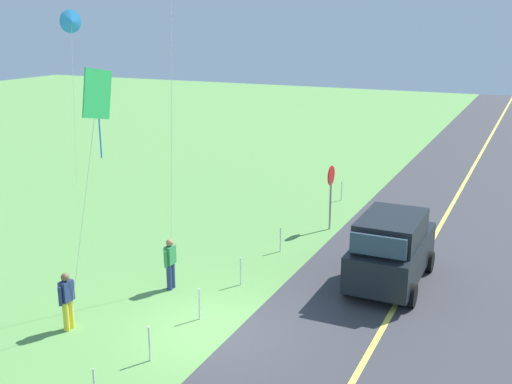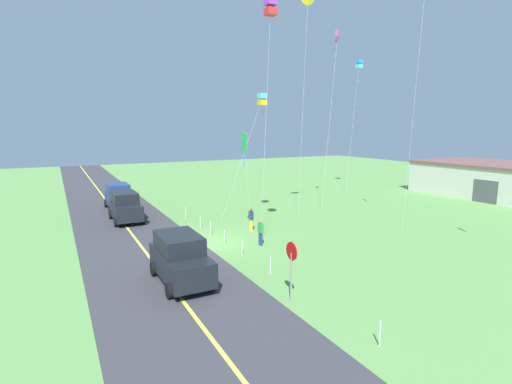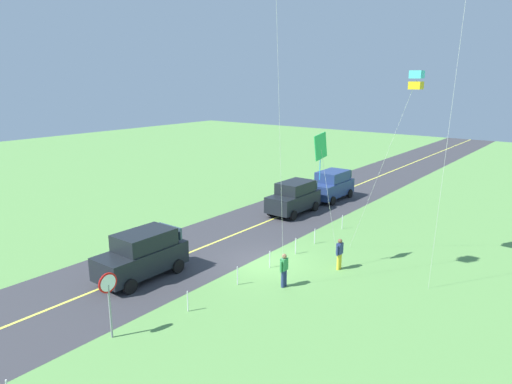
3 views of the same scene
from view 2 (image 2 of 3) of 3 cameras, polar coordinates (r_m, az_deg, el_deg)
ground_plane at (r=24.18m, az=-6.63°, el=-7.71°), size 120.00×120.00×0.10m
asphalt_road at (r=23.11m, az=-16.03°, el=-8.70°), size 120.00×7.00×0.00m
road_centre_stripe at (r=23.11m, az=-16.03°, el=-8.69°), size 120.00×0.16×0.00m
car_suv_foreground at (r=18.22m, az=-11.20°, el=-9.60°), size 4.40×2.12×2.24m
car_parked_west_far at (r=35.99m, az=-19.77°, el=-0.60°), size 4.40×2.12×2.24m
car_parked_west_near at (r=31.06m, az=-18.87°, el=-2.05°), size 4.40×2.12×2.24m
stop_sign at (r=15.73m, az=5.31°, el=-10.05°), size 0.76×0.08×2.56m
person_adult_near at (r=26.71m, az=-0.74°, el=-3.98°), size 0.58×0.22×1.60m
person_adult_companion at (r=23.36m, az=0.69°, el=-5.93°), size 0.58×0.22×1.60m
kite_red_low at (r=24.98m, az=-1.76°, el=7.22°), size 1.28×0.94×6.87m
kite_blue_mid at (r=22.63m, az=2.19°, el=25.70°), size 1.27×0.56×13.88m
kite_green_far at (r=45.27m, az=15.11°, el=17.85°), size 0.64×1.82×14.46m
kite_pink_drift at (r=29.39m, az=0.90°, el=13.59°), size 0.90×3.53×9.66m
kite_orange_near at (r=35.45m, az=12.04°, el=21.62°), size 1.84×2.84×15.32m
fence_post_0 at (r=31.06m, az=-10.39°, el=-3.02°), size 0.05×0.05×0.90m
fence_post_1 at (r=27.91m, az=-8.29°, el=-4.37°), size 0.05×0.05×0.90m
fence_post_2 at (r=26.06m, az=-6.79°, el=-5.32°), size 0.05×0.05×0.90m
fence_post_3 at (r=23.92m, az=-4.72°, el=-6.62°), size 0.05×0.05×0.90m
fence_post_4 at (r=21.71m, az=-2.07°, el=-8.27°), size 0.05×0.05×0.90m
fence_post_5 at (r=19.05m, az=2.15°, el=-10.82°), size 0.05×0.05×0.90m
fence_post_6 at (r=13.87m, az=17.97°, el=-19.39°), size 0.05×0.05×0.90m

